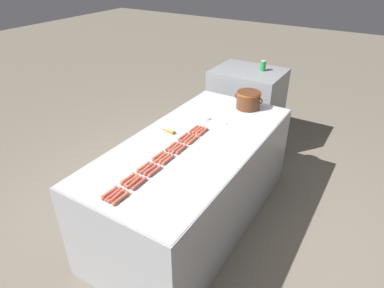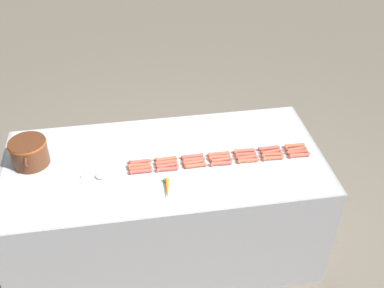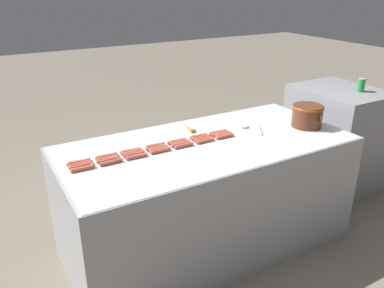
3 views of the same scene
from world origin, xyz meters
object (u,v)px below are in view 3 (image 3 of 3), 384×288
object	(u,v)px
serving_spoon	(250,128)
hot_dog_21	(83,168)
hot_dog_15	(108,160)
soda_can	(361,85)
hot_dog_4	(177,141)
hot_dog_7	(81,164)
hot_dog_0	(79,162)
hot_dog_17	(159,149)
hot_dog_14	(81,166)
hot_dog_23	(137,156)
hot_dog_16	(134,154)
hot_dog_18	(181,144)
hot_dog_11	(180,142)
bean_pot	(307,115)
hot_dog_3	(155,146)
hot_dog_13	(220,133)
hot_dog_8	(108,158)
hot_dog_9	(133,152)
hot_dog_19	(203,139)
hot_dog_25	(184,146)
carrot	(189,128)
hot_dog_1	(106,156)
hot_dog_10	(156,147)
hot_dog_6	(218,132)
hot_dog_5	(198,136)
hot_dog_2	(131,151)
hot_dog_20	(223,135)
hot_dog_24	(161,151)
hot_dog_12	(201,138)
hot_dog_27	(225,136)
back_cabinet	(335,137)
hot_dog_26	(205,141)
hot_dog_22	(111,162)

from	to	relation	value
serving_spoon	hot_dog_21	bearing A→B (deg)	-87.18
hot_dog_15	soda_can	distance (m)	2.49
hot_dog_4	hot_dog_7	distance (m)	0.72
hot_dog_0	hot_dog_17	world-z (taller)	same
hot_dog_14	hot_dog_23	bearing A→B (deg)	84.02
hot_dog_16	hot_dog_18	bearing A→B (deg)	89.85
hot_dog_23	soda_can	size ratio (longest dim) A/B	1.27
hot_dog_11	bean_pot	bearing A→B (deg)	80.22
hot_dog_3	hot_dog_18	size ratio (longest dim) A/B	1.00
hot_dog_13	hot_dog_8	bearing A→B (deg)	-89.94
hot_dog_9	hot_dog_18	size ratio (longest dim) A/B	1.00
hot_dog_11	soda_can	distance (m)	1.95
hot_dog_4	soda_can	world-z (taller)	soda_can
hot_dog_19	hot_dog_25	size ratio (longest dim) A/B	1.00
hot_dog_3	carrot	xyz separation A→B (m)	(-0.19, 0.38, 0.00)
hot_dog_1	hot_dog_10	world-z (taller)	same
hot_dog_9	hot_dog_10	bearing A→B (deg)	89.29
hot_dog_4	hot_dog_8	size ratio (longest dim) A/B	1.00
carrot	hot_dog_18	bearing A→B (deg)	-39.30
hot_dog_3	hot_dog_6	bearing A→B (deg)	89.60
hot_dog_5	hot_dog_11	xyz separation A→B (m)	(0.04, -0.18, 0.00)
hot_dog_5	hot_dog_7	distance (m)	0.91
hot_dog_2	carrot	size ratio (longest dim) A/B	0.87
hot_dog_21	hot_dog_4	bearing A→B (deg)	97.86
hot_dog_2	hot_dog_4	world-z (taller)	same
hot_dog_16	hot_dog_20	bearing A→B (deg)	89.96
hot_dog_3	hot_dog_17	size ratio (longest dim) A/B	1.00
hot_dog_23	hot_dog_16	bearing A→B (deg)	-178.04
hot_dog_25	serving_spoon	world-z (taller)	hot_dog_25
hot_dog_8	hot_dog_24	bearing A→B (deg)	79.88
hot_dog_8	soda_can	bearing A→B (deg)	90.10
hot_dog_11	hot_dog_20	xyz separation A→B (m)	(0.03, 0.36, 0.00)
hot_dog_18	hot_dog_21	bearing A→B (deg)	-87.19
hot_dog_1	hot_dog_12	world-z (taller)	same
hot_dog_23	hot_dog_27	bearing A→B (deg)	90.29
hot_dog_0	hot_dog_15	size ratio (longest dim) A/B	1.00
hot_dog_9	hot_dog_20	world-z (taller)	same
hot_dog_19	hot_dog_27	world-z (taller)	same
hot_dog_12	back_cabinet	bearing A→B (deg)	95.06
hot_dog_21	hot_dog_23	bearing A→B (deg)	89.70
back_cabinet	hot_dog_1	distance (m)	2.44
hot_dog_5	hot_dog_12	distance (m)	0.04
hot_dog_19	hot_dog_26	xyz separation A→B (m)	(0.03, -0.00, 0.00)
hot_dog_10	soda_can	distance (m)	2.14
hot_dog_12	hot_dog_26	bearing A→B (deg)	-2.11
hot_dog_20	hot_dog_21	xyz separation A→B (m)	(0.04, -1.09, 0.00)
hot_dog_22	hot_dog_1	bearing A→B (deg)	178.81
bean_pot	soda_can	distance (m)	0.89
hot_dog_21	hot_dog_24	distance (m)	0.55
hot_dog_9	hot_dog_2	bearing A→B (deg)	-178.59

